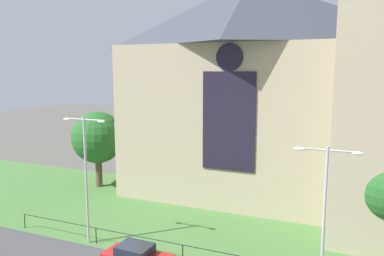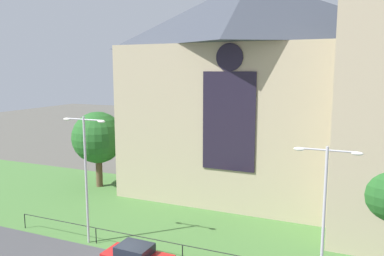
% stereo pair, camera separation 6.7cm
% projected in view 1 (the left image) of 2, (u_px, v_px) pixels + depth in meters
% --- Properties ---
extents(ground, '(160.00, 160.00, 0.00)m').
position_uv_depth(ground, '(189.00, 214.00, 31.93)').
color(ground, '#56544C').
extents(grass_verge, '(120.00, 20.00, 0.01)m').
position_uv_depth(grass_verge, '(179.00, 223.00, 30.11)').
color(grass_verge, '#477538').
rests_on(grass_verge, ground).
extents(church_building, '(23.20, 16.20, 26.00)m').
position_uv_depth(church_building, '(255.00, 87.00, 35.26)').
color(church_building, tan).
rests_on(church_building, ground).
extents(iron_railing, '(26.22, 0.07, 1.13)m').
position_uv_depth(iron_railing, '(183.00, 247.00, 23.85)').
color(iron_railing, black).
rests_on(iron_railing, ground).
extents(tree_left_far, '(5.20, 5.20, 7.69)m').
position_uv_depth(tree_left_far, '(98.00, 138.00, 38.79)').
color(tree_left_far, brown).
rests_on(tree_left_far, ground).
extents(streetlamp_near, '(3.37, 0.26, 8.79)m').
position_uv_depth(streetlamp_near, '(86.00, 165.00, 25.83)').
color(streetlamp_near, '#B2B2B7').
rests_on(streetlamp_near, ground).
extents(streetlamp_far, '(3.37, 0.26, 7.99)m').
position_uv_depth(streetlamp_far, '(325.00, 201.00, 19.97)').
color(streetlamp_far, '#B2B2B7').
rests_on(streetlamp_far, ground).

